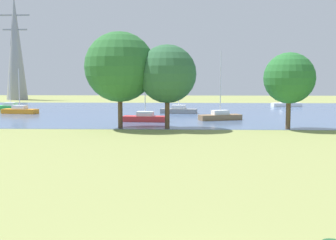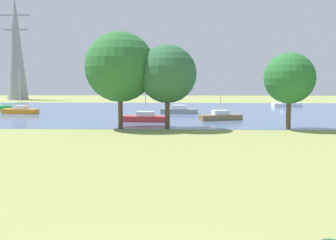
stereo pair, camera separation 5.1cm
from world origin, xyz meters
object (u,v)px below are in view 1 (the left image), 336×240
at_px(sailboat_white, 286,104).
at_px(sailboat_red, 145,117).
at_px(electricity_pylon, 16,47).
at_px(tree_west_near, 289,78).
at_px(sailboat_brown, 220,116).
at_px(tree_east_far, 120,67).
at_px(tree_mid_shore, 167,74).
at_px(sailboat_gray, 179,110).
at_px(sailboat_orange, 20,110).
at_px(sailboat_green, 10,107).

xyz_separation_m(sailboat_white, sailboat_red, (-21.09, -24.09, 0.01)).
distance_m(sailboat_white, electricity_pylon, 57.08).
relative_size(sailboat_red, electricity_pylon, 0.36).
distance_m(tree_west_near, electricity_pylon, 67.60).
distance_m(sailboat_brown, electricity_pylon, 58.52).
bearing_deg(sailboat_red, tree_west_near, -23.86).
bearing_deg(tree_east_far, sailboat_red, 72.80).
xyz_separation_m(sailboat_brown, tree_west_near, (5.58, -8.15, 4.27)).
bearing_deg(tree_mid_shore, sailboat_brown, 55.25).
height_order(sailboat_gray, tree_west_near, tree_west_near).
bearing_deg(sailboat_red, tree_east_far, -107.20).
bearing_deg(electricity_pylon, sailboat_orange, -67.74).
xyz_separation_m(sailboat_gray, electricity_pylon, (-35.05, 32.95, 10.69)).
xyz_separation_m(sailboat_orange, sailboat_white, (38.65, 14.63, 0.01)).
relative_size(sailboat_green, sailboat_orange, 0.91).
bearing_deg(sailboat_gray, sailboat_orange, -176.96).
height_order(sailboat_gray, tree_mid_shore, tree_mid_shore).
xyz_separation_m(sailboat_orange, tree_west_near, (31.45, -15.61, 4.29)).
bearing_deg(tree_mid_shore, sailboat_red, 113.18).
xyz_separation_m(sailboat_green, sailboat_red, (21.45, -15.72, 0.03)).
bearing_deg(sailboat_brown, sailboat_white, 59.95).
distance_m(tree_mid_shore, electricity_pylon, 60.60).
height_order(sailboat_green, electricity_pylon, electricity_pylon).
xyz_separation_m(sailboat_green, electricity_pylon, (-10.05, 27.81, 10.70)).
distance_m(sailboat_orange, sailboat_brown, 26.93).
bearing_deg(sailboat_brown, tree_mid_shore, -124.75).
xyz_separation_m(sailboat_brown, tree_mid_shore, (-5.67, -8.17, 4.66)).
bearing_deg(tree_west_near, sailboat_red, 156.14).
bearing_deg(sailboat_brown, sailboat_red, -166.47).
height_order(sailboat_green, sailboat_orange, sailboat_orange).
bearing_deg(sailboat_gray, sailboat_red, -108.50).
relative_size(tree_east_far, electricity_pylon, 0.41).
bearing_deg(tree_east_far, sailboat_gray, 71.96).
distance_m(sailboat_orange, tree_mid_shore, 25.97).
bearing_deg(sailboat_orange, sailboat_brown, -16.09).
bearing_deg(electricity_pylon, sailboat_white, -20.29).
relative_size(tree_east_far, tree_mid_shore, 1.16).
relative_size(tree_east_far, tree_west_near, 1.28).
distance_m(sailboat_white, tree_west_near, 31.37).
distance_m(sailboat_orange, sailboat_white, 41.33).
bearing_deg(sailboat_red, electricity_pylon, 125.89).
relative_size(sailboat_gray, electricity_pylon, 0.31).
relative_size(sailboat_red, tree_mid_shore, 1.02).
xyz_separation_m(sailboat_red, tree_east_far, (-1.83, -5.90, 5.31)).
bearing_deg(sailboat_gray, sailboat_brown, -60.94).
xyz_separation_m(tree_east_far, tree_west_near, (15.72, -0.25, -1.05)).
relative_size(sailboat_brown, tree_mid_shore, 0.98).
height_order(sailboat_orange, sailboat_red, sailboat_red).
bearing_deg(sailboat_green, tree_mid_shore, -42.26).
height_order(sailboat_white, tree_mid_shore, tree_mid_shore).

